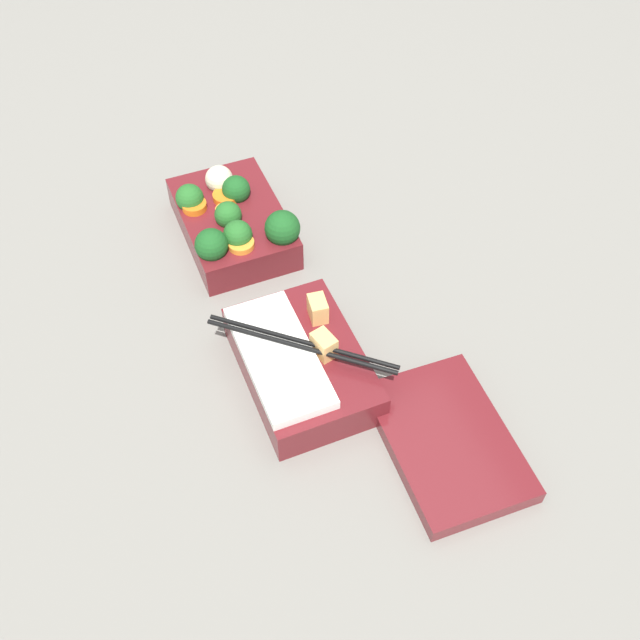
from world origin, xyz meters
TOP-DOWN VIEW (x-y plane):
  - ground_plane at (0.00, 0.00)m, footprint 3.00×3.00m
  - bento_tray_vegetable at (-0.11, 0.01)m, footprint 0.18×0.13m
  - bento_tray_rice at (0.13, 0.01)m, footprint 0.18×0.17m
  - bento_lid at (0.26, 0.11)m, footprint 0.18×0.13m

SIDE VIEW (x-z plane):
  - ground_plane at x=0.00m, z-range 0.00..0.00m
  - bento_lid at x=0.26m, z-range 0.00..0.02m
  - bento_tray_rice at x=0.13m, z-range -0.01..0.06m
  - bento_tray_vegetable at x=-0.11m, z-range -0.01..0.07m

